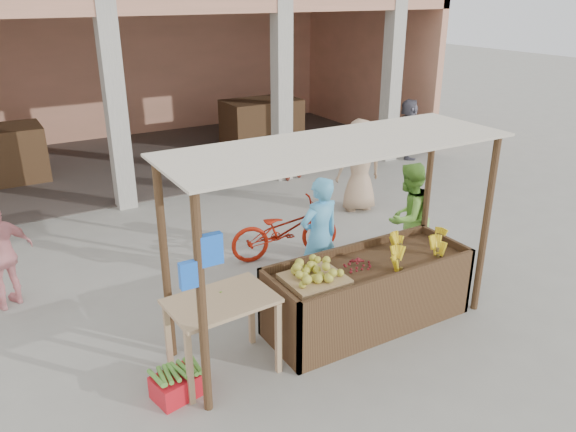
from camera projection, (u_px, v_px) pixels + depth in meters
ground at (334, 334)px, 6.91m from camera, size 60.00×60.00×0.00m
market_building at (121, 46)px, 13.05m from camera, size 14.40×6.40×4.20m
fruit_stall at (368, 295)px, 6.99m from camera, size 2.60×0.95×0.80m
stall_awning at (335, 180)px, 6.20m from camera, size 4.09×1.35×2.39m
banana_heap at (416, 247)px, 7.11m from camera, size 1.10×0.60×0.20m
melon_tray at (314, 275)px, 6.45m from camera, size 0.69×0.60×0.19m
berry_heap at (358, 264)px, 6.77m from camera, size 0.39×0.32×0.13m
side_table at (222, 311)px, 5.96m from camera, size 1.17×0.82×0.90m
papaya_pile at (221, 290)px, 5.87m from camera, size 0.77×0.44×0.22m
red_crate at (178, 385)px, 5.81m from camera, size 0.55×0.45×0.25m
plantain_bundle at (176, 372)px, 5.75m from camera, size 0.41×0.29×0.08m
produce_sacks at (294, 167)px, 12.40m from camera, size 0.74×0.46×0.56m
vendor_blue at (319, 234)px, 7.48m from camera, size 0.72×0.56×1.81m
vendor_green at (408, 215)px, 8.20m from camera, size 0.93×0.67×1.74m
motorcycle at (285, 229)px, 8.73m from camera, size 0.96×1.91×0.95m
shopper_b at (1, 252)px, 7.24m from camera, size 1.05×0.85×1.58m
shopper_c at (360, 161)px, 10.45m from camera, size 1.06×0.82×1.94m
shopper_d at (408, 127)px, 13.80m from camera, size 0.97×1.54×1.55m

